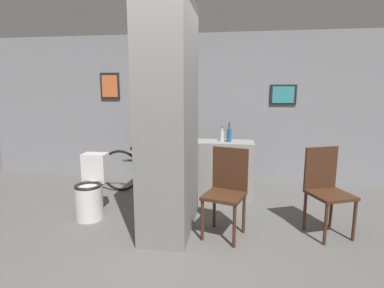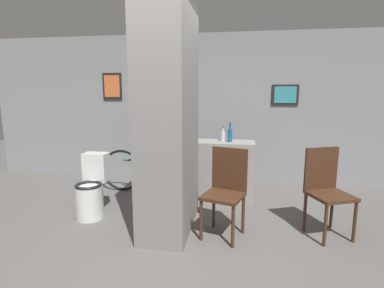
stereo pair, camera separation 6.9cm
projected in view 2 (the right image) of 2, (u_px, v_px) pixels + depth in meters
The scene contains 10 objects.
ground_plane at pixel (162, 251), 3.07m from camera, with size 14.00×14.00×0.00m, color #5B5956.
wall_back at pixel (198, 108), 5.40m from camera, with size 8.00×0.09×2.60m.
pillar_center at pixel (169, 119), 3.39m from camera, with size 0.55×1.11×2.60m.
counter_shelf at pixel (212, 170), 4.54m from camera, with size 1.27×0.44×0.88m.
toilet at pixel (92, 190), 3.87m from camera, with size 0.35×0.51×0.81m.
chair_near_pillar at pixel (226, 188), 3.35m from camera, with size 0.52×0.52×0.99m.
chair_by_doorway at pixel (326, 187), 3.36m from camera, with size 0.54×0.54×0.99m.
bicycle at pixel (154, 171), 4.78m from camera, with size 1.76×0.42×0.73m.
bottle_tall at pixel (230, 135), 4.38m from camera, with size 0.07×0.07×0.29m.
bottle_short at pixel (223, 136), 4.46m from camera, with size 0.06×0.06×0.22m.
Camera 2 is at (0.75, -2.74, 1.62)m, focal length 28.00 mm.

